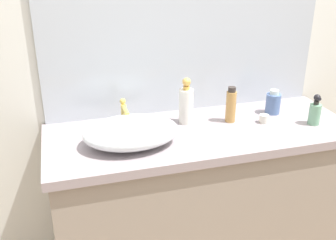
% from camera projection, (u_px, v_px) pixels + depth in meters
% --- Properties ---
extents(bathroom_wall_rear, '(6.00, 0.06, 2.60)m').
position_uv_depth(bathroom_wall_rear, '(191.00, 22.00, 1.96)').
color(bathroom_wall_rear, silver).
rests_on(bathroom_wall_rear, ground).
extents(vanity_counter, '(1.45, 0.54, 0.86)m').
position_uv_depth(vanity_counter, '(199.00, 206.00, 2.03)').
color(vanity_counter, gray).
rests_on(vanity_counter, ground).
extents(sink_basin, '(0.42, 0.30, 0.11)m').
position_uv_depth(sink_basin, '(131.00, 132.00, 1.71)').
color(sink_basin, silver).
rests_on(sink_basin, vanity_counter).
extents(faucet, '(0.03, 0.13, 0.14)m').
position_uv_depth(faucet, '(124.00, 112.00, 1.84)').
color(faucet, gold).
rests_on(faucet, vanity_counter).
extents(soap_dispenser, '(0.05, 0.05, 0.15)m').
position_uv_depth(soap_dispenser, '(315.00, 112.00, 1.90)').
color(soap_dispenser, '#6EA380').
rests_on(soap_dispenser, vanity_counter).
extents(lotion_bottle, '(0.07, 0.07, 0.12)m').
position_uv_depth(lotion_bottle, '(273.00, 103.00, 2.02)').
color(lotion_bottle, '#506C9F').
rests_on(lotion_bottle, vanity_counter).
extents(perfume_bottle, '(0.07, 0.07, 0.23)m').
position_uv_depth(perfume_bottle, '(186.00, 104.00, 1.90)').
color(perfume_bottle, silver).
rests_on(perfume_bottle, vanity_counter).
extents(spray_can, '(0.05, 0.05, 0.18)m').
position_uv_depth(spray_can, '(231.00, 105.00, 1.92)').
color(spray_can, '#B58646').
rests_on(spray_can, vanity_counter).
extents(candle_jar, '(0.04, 0.04, 0.04)m').
position_uv_depth(candle_jar, '(264.00, 119.00, 1.93)').
color(candle_jar, silver).
rests_on(candle_jar, vanity_counter).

